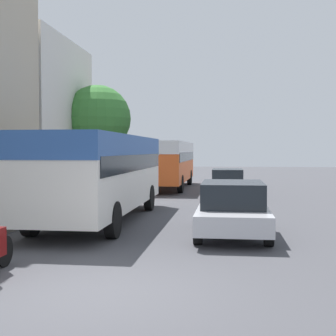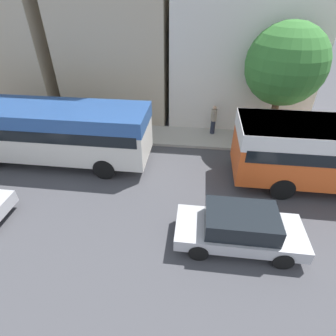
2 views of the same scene
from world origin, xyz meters
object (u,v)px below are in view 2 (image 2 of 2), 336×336
at_px(car_far_curb, 240,228).
at_px(pedestrian_near_curb, 10,111).
at_px(bus_lead, 47,127).
at_px(pedestrian_walking_away, 214,119).

bearing_deg(car_far_curb, pedestrian_near_curb, 60.11).
xyz_separation_m(bus_lead, pedestrian_near_curb, (-3.19, -4.30, -0.81)).
height_order(bus_lead, pedestrian_walking_away, bus_lead).
xyz_separation_m(bus_lead, car_far_curb, (4.21, 8.58, -1.12)).
relative_size(pedestrian_near_curb, pedestrian_walking_away, 1.04).
relative_size(bus_lead, pedestrian_walking_away, 5.63).
bearing_deg(pedestrian_walking_away, bus_lead, -65.52).
distance_m(car_far_curb, pedestrian_walking_away, 7.82).
relative_size(car_far_curb, pedestrian_walking_away, 2.49).
height_order(car_far_curb, pedestrian_walking_away, pedestrian_walking_away).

